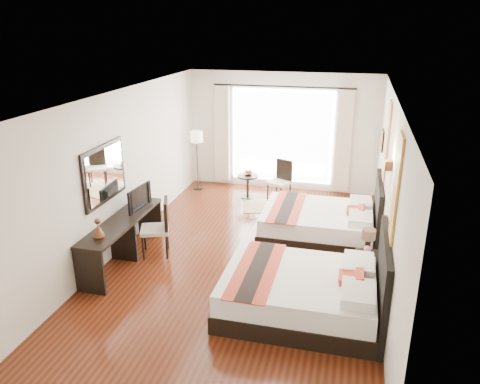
% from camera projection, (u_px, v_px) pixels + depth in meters
% --- Properties ---
extents(floor, '(4.50, 7.50, 0.01)m').
position_uv_depth(floor, '(245.00, 257.00, 8.18)').
color(floor, '#3D170B').
rests_on(floor, ground).
extents(ceiling, '(4.50, 7.50, 0.02)m').
position_uv_depth(ceiling, '(246.00, 96.00, 7.22)').
color(ceiling, white).
rests_on(ceiling, wall_headboard).
extents(wall_headboard, '(0.01, 7.50, 2.80)m').
position_uv_depth(wall_headboard, '(387.00, 193.00, 7.19)').
color(wall_headboard, silver).
rests_on(wall_headboard, floor).
extents(wall_desk, '(0.01, 7.50, 2.80)m').
position_uv_depth(wall_desk, '(121.00, 171.00, 8.21)').
color(wall_desk, silver).
rests_on(wall_desk, floor).
extents(wall_window, '(4.50, 0.01, 2.80)m').
position_uv_depth(wall_window, '(282.00, 132.00, 11.11)').
color(wall_window, silver).
rests_on(wall_window, floor).
extents(wall_entry, '(4.50, 0.01, 2.80)m').
position_uv_depth(wall_entry, '(151.00, 308.00, 4.29)').
color(wall_entry, silver).
rests_on(wall_entry, floor).
extents(window_glass, '(2.40, 0.02, 2.20)m').
position_uv_depth(window_glass, '(282.00, 136.00, 11.13)').
color(window_glass, white).
rests_on(window_glass, wall_window).
extents(sheer_curtain, '(2.30, 0.02, 2.10)m').
position_uv_depth(sheer_curtain, '(281.00, 137.00, 11.08)').
color(sheer_curtain, white).
rests_on(sheer_curtain, wall_window).
extents(drape_left, '(0.35, 0.14, 2.35)m').
position_uv_depth(drape_left, '(222.00, 135.00, 11.38)').
color(drape_left, '#C4B698').
rests_on(drape_left, floor).
extents(drape_right, '(0.35, 0.14, 2.35)m').
position_uv_depth(drape_right, '(344.00, 142.00, 10.72)').
color(drape_right, '#C4B698').
rests_on(drape_right, floor).
extents(art_panel_near, '(0.03, 0.50, 1.35)m').
position_uv_depth(art_panel_near, '(396.00, 188.00, 5.73)').
color(art_panel_near, '#974616').
rests_on(art_panel_near, wall_headboard).
extents(art_panel_far, '(0.03, 0.50, 1.35)m').
position_uv_depth(art_panel_far, '(387.00, 141.00, 8.02)').
color(art_panel_far, '#974616').
rests_on(art_panel_far, wall_headboard).
extents(wall_sconce, '(0.10, 0.14, 0.14)m').
position_uv_depth(wall_sconce, '(388.00, 165.00, 6.76)').
color(wall_sconce, '#4F2E1C').
rests_on(wall_sconce, wall_headboard).
extents(mirror_frame, '(0.04, 1.25, 0.95)m').
position_uv_depth(mirror_frame, '(104.00, 174.00, 7.59)').
color(mirror_frame, black).
rests_on(mirror_frame, wall_desk).
extents(mirror_glass, '(0.01, 1.12, 0.82)m').
position_uv_depth(mirror_glass, '(106.00, 174.00, 7.58)').
color(mirror_glass, white).
rests_on(mirror_glass, mirror_frame).
extents(bed_near, '(2.21, 1.73, 1.25)m').
position_uv_depth(bed_near, '(306.00, 292.00, 6.53)').
color(bed_near, black).
rests_on(bed_near, floor).
extents(bed_far, '(2.15, 1.67, 1.21)m').
position_uv_depth(bed_far, '(323.00, 222.00, 8.81)').
color(bed_far, black).
rests_on(bed_far, floor).
extents(nightstand, '(0.37, 0.46, 0.44)m').
position_uv_depth(nightstand, '(366.00, 267.00, 7.38)').
color(nightstand, black).
rests_on(nightstand, floor).
extents(table_lamp, '(0.21, 0.21, 0.34)m').
position_uv_depth(table_lamp, '(369.00, 236.00, 7.29)').
color(table_lamp, black).
rests_on(table_lamp, nightstand).
extents(vase, '(0.14, 0.14, 0.12)m').
position_uv_depth(vase, '(367.00, 253.00, 7.13)').
color(vase, black).
rests_on(vase, nightstand).
extents(console_desk, '(0.50, 2.20, 0.76)m').
position_uv_depth(console_desk, '(123.00, 240.00, 7.94)').
color(console_desk, black).
rests_on(console_desk, floor).
extents(television, '(0.16, 0.72, 0.41)m').
position_uv_depth(television, '(136.00, 197.00, 8.24)').
color(television, black).
rests_on(television, console_desk).
extents(bronze_figurine, '(0.22, 0.22, 0.28)m').
position_uv_depth(bronze_figurine, '(98.00, 230.00, 7.11)').
color(bronze_figurine, '#4F2E1C').
rests_on(bronze_figurine, console_desk).
extents(desk_chair, '(0.61, 0.61, 1.02)m').
position_uv_depth(desk_chair, '(157.00, 238.00, 8.18)').
color(desk_chair, '#C2B295').
rests_on(desk_chair, floor).
extents(floor_lamp, '(0.29, 0.29, 1.44)m').
position_uv_depth(floor_lamp, '(197.00, 141.00, 11.08)').
color(floor_lamp, black).
rests_on(floor_lamp, floor).
extents(side_table, '(0.48, 0.48, 0.55)m').
position_uv_depth(side_table, '(248.00, 187.00, 10.82)').
color(side_table, black).
rests_on(side_table, floor).
extents(fruit_bowl, '(0.25, 0.25, 0.05)m').
position_uv_depth(fruit_bowl, '(248.00, 174.00, 10.75)').
color(fruit_bowl, '#423017').
rests_on(fruit_bowl, side_table).
extents(window_chair, '(0.58, 0.58, 0.94)m').
position_uv_depth(window_chair, '(280.00, 189.00, 10.67)').
color(window_chair, '#C2B295').
rests_on(window_chair, floor).
extents(jute_rug, '(1.43, 1.15, 0.01)m').
position_uv_depth(jute_rug, '(271.00, 206.00, 10.43)').
color(jute_rug, '#9F8A5F').
rests_on(jute_rug, floor).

